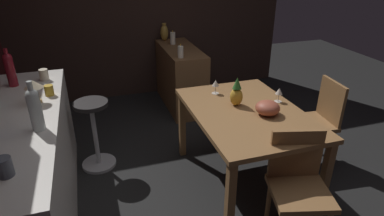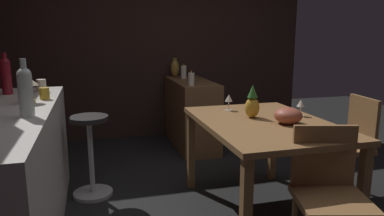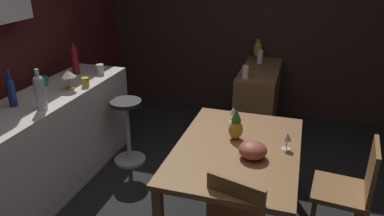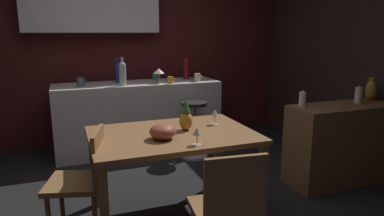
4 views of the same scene
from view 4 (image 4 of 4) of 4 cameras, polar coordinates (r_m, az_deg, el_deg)
name	(u,v)px [view 4 (image 4 of 4)]	position (r m, az deg, el deg)	size (l,w,h in m)	color
ground_plane	(157,205)	(3.26, -5.86, -15.74)	(9.00, 9.00, 0.00)	black
wall_kitchen_back	(111,41)	(4.91, -13.25, 10.69)	(5.20, 0.33, 2.60)	#4C1919
wall_side_right	(361,53)	(4.49, 26.20, 8.17)	(0.10, 4.40, 2.60)	#33231E
dining_table	(172,143)	(2.83, -3.26, -5.77)	(1.31, 0.91, 0.74)	olive
kitchen_counter	(139,117)	(4.58, -8.79, -1.42)	(2.10, 0.60, 0.90)	silver
sideboard_cabinet	(340,144)	(3.88, 23.30, -5.50)	(1.10, 0.44, 0.82)	brown
chair_near_window	(84,179)	(2.72, -17.48, -11.11)	(0.49, 0.49, 0.85)	olive
chair_by_doorway	(228,209)	(2.21, 5.98, -16.30)	(0.44, 0.44, 0.86)	olive
bar_stool	(194,128)	(4.27, 0.38, -3.33)	(0.34, 0.34, 0.70)	#262323
wine_glass_left	(215,113)	(3.03, 3.80, -0.90)	(0.07, 0.07, 0.14)	silver
wine_glass_right	(197,132)	(2.48, 0.84, -4.02)	(0.07, 0.07, 0.13)	silver
pineapple_centerpiece	(186,117)	(2.85, -1.02, -1.53)	(0.11, 0.11, 0.26)	gold
fruit_bowl	(163,131)	(2.64, -4.88, -3.88)	(0.20, 0.20, 0.12)	#9E4C38
wine_bottle_clear	(123,73)	(4.25, -11.43, 5.76)	(0.08, 0.08, 0.34)	silver
wine_bottle_ruby	(186,67)	(4.75, -0.97, 6.73)	(0.08, 0.08, 0.33)	maroon
wine_bottle_cobalt	(118,72)	(4.52, -12.20, 5.85)	(0.07, 0.07, 0.32)	navy
cup_slate	(81,82)	(4.33, -17.97, 4.12)	(0.12, 0.09, 0.11)	#515660
cup_teal	(155,76)	(4.73, -6.09, 5.21)	(0.11, 0.08, 0.09)	teal
cup_cream	(197,77)	(4.56, 0.91, 5.09)	(0.11, 0.08, 0.10)	beige
cup_mustard	(171,80)	(4.37, -3.57, 4.63)	(0.11, 0.07, 0.09)	gold
counter_lamp	(159,72)	(4.40, -5.52, 5.94)	(0.14, 0.14, 0.19)	#A58447
pillar_candle_tall	(302,99)	(3.58, 17.82, 1.43)	(0.07, 0.07, 0.17)	white
pillar_candle_short	(358,95)	(3.95, 25.83, 1.94)	(0.07, 0.07, 0.19)	white
vase_brass	(371,90)	(4.15, 27.49, 2.71)	(0.11, 0.11, 0.24)	#B78C38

